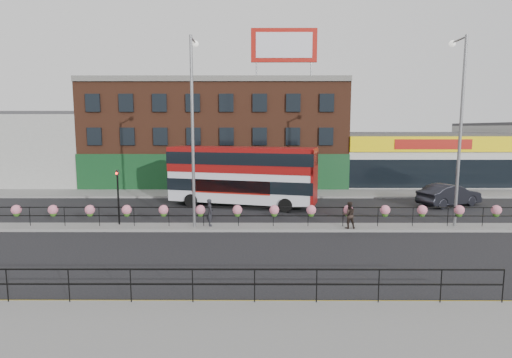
{
  "coord_description": "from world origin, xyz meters",
  "views": [
    {
      "loc": [
        0.09,
        -22.4,
        5.74
      ],
      "look_at": [
        0.0,
        3.0,
        2.5
      ],
      "focal_mm": 28.0,
      "sensor_mm": 36.0,
      "label": 1
    }
  ],
  "objects_px": {
    "double_decker_bus": "(242,170)",
    "lamp_column_west": "(193,115)",
    "car": "(449,195)",
    "pedestrian_b": "(349,215)",
    "lamp_column_east": "(459,115)",
    "pedestrian_a": "(210,212)"
  },
  "relations": [
    {
      "from": "double_decker_bus",
      "to": "lamp_column_west",
      "type": "height_order",
      "value": "lamp_column_west"
    },
    {
      "from": "car",
      "to": "pedestrian_b",
      "type": "bearing_deg",
      "value": 104.81
    },
    {
      "from": "lamp_column_west",
      "to": "lamp_column_east",
      "type": "height_order",
      "value": "lamp_column_east"
    },
    {
      "from": "car",
      "to": "lamp_column_east",
      "type": "relative_size",
      "value": 0.49
    },
    {
      "from": "double_decker_bus",
      "to": "lamp_column_east",
      "type": "xyz_separation_m",
      "value": [
        12.51,
        -6.11,
        3.8
      ]
    },
    {
      "from": "pedestrian_b",
      "to": "lamp_column_west",
      "type": "distance_m",
      "value": 10.36
    },
    {
      "from": "pedestrian_a",
      "to": "lamp_column_west",
      "type": "bearing_deg",
      "value": 68.74
    },
    {
      "from": "car",
      "to": "pedestrian_a",
      "type": "height_order",
      "value": "pedestrian_a"
    },
    {
      "from": "pedestrian_b",
      "to": "lamp_column_east",
      "type": "xyz_separation_m",
      "value": [
        6.27,
        0.91,
        5.57
      ]
    },
    {
      "from": "car",
      "to": "double_decker_bus",
      "type": "bearing_deg",
      "value": 67.18
    },
    {
      "from": "lamp_column_west",
      "to": "lamp_column_east",
      "type": "distance_m",
      "value": 15.01
    },
    {
      "from": "lamp_column_west",
      "to": "pedestrian_a",
      "type": "bearing_deg",
      "value": -5.37
    },
    {
      "from": "lamp_column_west",
      "to": "lamp_column_east",
      "type": "xyz_separation_m",
      "value": [
        15.01,
        0.28,
        0.04
      ]
    },
    {
      "from": "double_decker_bus",
      "to": "pedestrian_b",
      "type": "bearing_deg",
      "value": -48.39
    },
    {
      "from": "car",
      "to": "lamp_column_west",
      "type": "relative_size",
      "value": 0.49
    },
    {
      "from": "pedestrian_a",
      "to": "lamp_column_west",
      "type": "height_order",
      "value": "lamp_column_west"
    },
    {
      "from": "car",
      "to": "pedestrian_b",
      "type": "height_order",
      "value": "pedestrian_b"
    },
    {
      "from": "double_decker_bus",
      "to": "pedestrian_a",
      "type": "height_order",
      "value": "double_decker_bus"
    },
    {
      "from": "pedestrian_b",
      "to": "lamp_column_west",
      "type": "bearing_deg",
      "value": -6.67
    },
    {
      "from": "double_decker_bus",
      "to": "lamp_column_west",
      "type": "xyz_separation_m",
      "value": [
        -2.5,
        -6.39,
        3.76
      ]
    },
    {
      "from": "pedestrian_b",
      "to": "double_decker_bus",
      "type": "bearing_deg",
      "value": -50.95
    },
    {
      "from": "pedestrian_a",
      "to": "pedestrian_b",
      "type": "bearing_deg",
      "value": -109.85
    }
  ]
}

